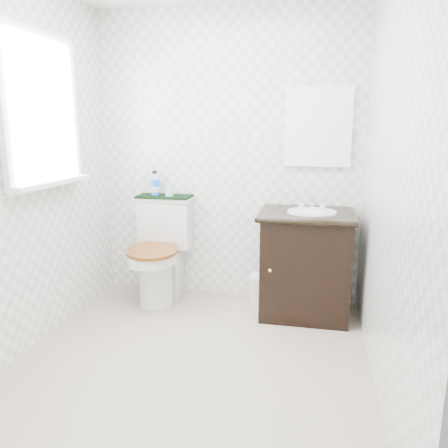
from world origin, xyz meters
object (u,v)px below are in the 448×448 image
(vanity, at_px, (306,261))
(mouthwash_bottle, at_px, (155,184))
(toilet, at_px, (161,256))
(cup, at_px, (169,191))
(trash_bin, at_px, (263,293))

(vanity, height_order, mouthwash_bottle, mouthwash_bottle)
(mouthwash_bottle, bearing_deg, toilet, -58.43)
(vanity, xyz_separation_m, cup, (-1.15, 0.16, 0.49))
(vanity, bearing_deg, mouthwash_bottle, 171.46)
(mouthwash_bottle, bearing_deg, trash_bin, -13.52)
(toilet, bearing_deg, trash_bin, -6.43)
(toilet, bearing_deg, cup, 60.92)
(vanity, relative_size, trash_bin, 3.06)
(trash_bin, relative_size, cup, 3.43)
(vanity, bearing_deg, trash_bin, -173.14)
(toilet, distance_m, vanity, 1.21)
(mouthwash_bottle, xyz_separation_m, cup, (0.14, -0.03, -0.05))
(toilet, bearing_deg, vanity, -2.88)
(toilet, xyz_separation_m, vanity, (1.21, -0.06, 0.06))
(trash_bin, height_order, mouthwash_bottle, mouthwash_bottle)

